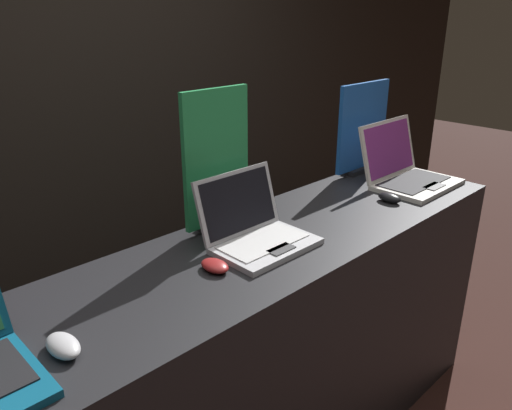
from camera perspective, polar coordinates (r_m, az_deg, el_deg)
name	(u,v)px	position (r m, az deg, el deg)	size (l,w,h in m)	color
wall_back	(60,85)	(2.72, -21.48, 12.67)	(8.00, 0.05, 2.80)	black
display_counter	(255,366)	(1.97, -0.13, -17.88)	(2.39, 0.58, 1.00)	black
mouse_front	(63,346)	(1.29, -21.19, -14.76)	(0.07, 0.12, 0.04)	#B2B2B7
laptop_middle	(255,229)	(1.70, -0.10, -2.72)	(0.34, 0.29, 0.24)	#B7B7BC
mouse_middle	(215,266)	(1.55, -4.73, -6.93)	(0.07, 0.10, 0.03)	maroon
promo_stand_middle	(217,164)	(1.77, -4.52, 4.70)	(0.28, 0.07, 0.51)	black
laptop_back	(406,170)	(2.39, 16.77, 3.83)	(0.40, 0.34, 0.27)	silver
mouse_back	(390,198)	(2.15, 15.02, 0.81)	(0.06, 0.10, 0.04)	black
promo_stand_back	(362,130)	(2.48, 12.07, 8.33)	(0.37, 0.07, 0.43)	black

